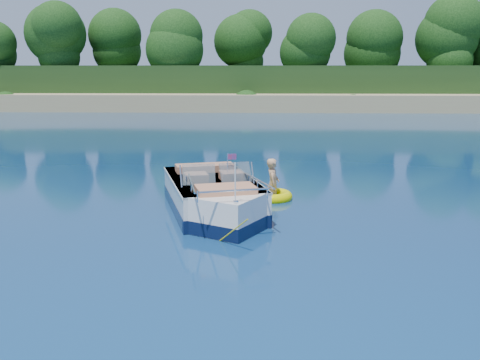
# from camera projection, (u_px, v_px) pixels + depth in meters

# --- Properties ---
(ground) EXTENTS (160.00, 160.00, 0.00)m
(ground) POSITION_uv_depth(u_px,v_px,m) (220.00, 235.00, 12.49)
(ground) COLOR #091C42
(ground) RESTS_ON ground
(shoreline) EXTENTS (170.00, 59.00, 6.00)m
(shoreline) POSITION_uv_depth(u_px,v_px,m) (252.00, 88.00, 74.64)
(shoreline) COLOR tan
(shoreline) RESTS_ON ground
(treeline) EXTENTS (150.00, 7.12, 8.19)m
(treeline) POSITION_uv_depth(u_px,v_px,m) (250.00, 49.00, 51.44)
(treeline) COLOR black
(treeline) RESTS_ON ground
(motorboat) EXTENTS (3.20, 5.93, 2.03)m
(motorboat) POSITION_uv_depth(u_px,v_px,m) (215.00, 200.00, 14.17)
(motorboat) COLOR white
(motorboat) RESTS_ON ground
(tow_tube) EXTENTS (1.47, 1.47, 0.32)m
(tow_tube) POSITION_uv_depth(u_px,v_px,m) (272.00, 196.00, 15.86)
(tow_tube) COLOR #E8E600
(tow_tube) RESTS_ON ground
(boy) EXTENTS (0.41, 0.86, 1.67)m
(boy) POSITION_uv_depth(u_px,v_px,m) (273.00, 198.00, 15.97)
(boy) COLOR tan
(boy) RESTS_ON ground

